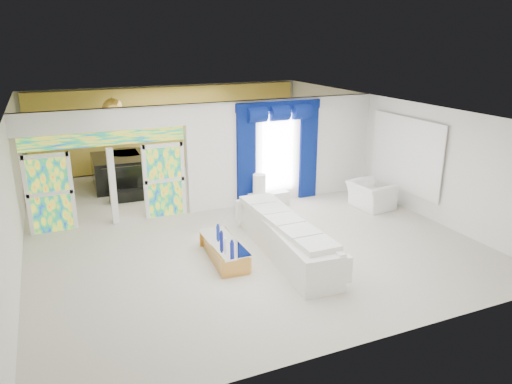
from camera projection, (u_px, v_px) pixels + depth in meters
name	position (u px, v px, depth m)	size (l,w,h in m)	color
floor	(228.00, 220.00, 12.93)	(12.00, 12.00, 0.00)	#B7AF9E
dividing_wall	(284.00, 150.00, 14.16)	(5.70, 0.18, 3.00)	white
dividing_header	(103.00, 120.00, 11.88)	(4.30, 0.18, 0.55)	white
stained_panel_left	(50.00, 193.00, 11.87)	(0.95, 0.04, 2.00)	#994C3F
stained_panel_right	(164.00, 180.00, 12.96)	(0.95, 0.04, 2.00)	#994C3F
stained_transom	(105.00, 139.00, 12.03)	(4.00, 0.05, 0.35)	#994C3F
window_pane	(278.00, 153.00, 13.99)	(1.00, 0.02, 2.30)	white
blue_drape_left	(246.00, 158.00, 13.60)	(0.55, 0.10, 2.80)	#030740
blue_drape_right	(308.00, 152.00, 14.36)	(0.55, 0.10, 2.80)	#030740
blue_pelmet	(279.00, 106.00, 13.54)	(2.60, 0.12, 0.25)	#030740
wall_mirror	(406.00, 154.00, 13.46)	(0.04, 2.70, 1.90)	white
gold_curtains	(171.00, 127.00, 17.61)	(9.70, 0.12, 2.90)	gold
white_sofa	(285.00, 238.00, 10.80)	(0.85, 3.97, 0.76)	white
coffee_table	(224.00, 251.00, 10.60)	(0.59, 1.78, 0.40)	#C1873C
console_table	(269.00, 199.00, 13.95)	(1.17, 0.37, 0.39)	silver
table_lamp	(259.00, 184.00, 13.68)	(0.36, 0.36, 0.58)	white
armchair	(371.00, 195.00, 13.72)	(1.16, 1.01, 0.75)	white
grand_piano	(117.00, 172.00, 15.65)	(1.50, 1.96, 0.99)	black
piano_bench	(126.00, 196.00, 14.36)	(0.97, 0.38, 0.32)	black
tv_console	(47.00, 192.00, 14.03)	(0.51, 0.47, 0.75)	tan
chandelier	(113.00, 109.00, 14.20)	(0.60, 0.60, 0.60)	gold
decanters	(225.00, 241.00, 10.39)	(0.18, 1.17, 0.24)	white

